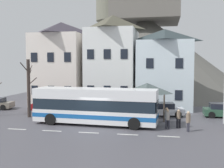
{
  "coord_description": "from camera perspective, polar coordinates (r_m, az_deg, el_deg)",
  "views": [
    {
      "loc": [
        5.69,
        -21.39,
        5.2
      ],
      "look_at": [
        0.67,
        4.56,
        3.33
      ],
      "focal_mm": 44.08,
      "sensor_mm": 36.0,
      "label": 1
    }
  ],
  "objects": [
    {
      "name": "pedestrian_00",
      "position": [
        23.31,
        13.64,
        -6.96
      ],
      "size": [
        0.37,
        0.3,
        1.54
      ],
      "color": "black",
      "rests_on": "ground_plane"
    },
    {
      "name": "townhouse_02",
      "position": [
        33.22,
        10.8,
        3.09
      ],
      "size": [
        6.26,
        5.72,
        9.37
      ],
      "color": "silver",
      "rests_on": "ground_plane"
    },
    {
      "name": "townhouse_00",
      "position": [
        36.29,
        -10.44,
        4.17
      ],
      "size": [
        6.25,
        6.89,
        10.64
      ],
      "color": "silver",
      "rests_on": "ground_plane"
    },
    {
      "name": "transit_bus",
      "position": [
        23.98,
        -3.5,
        -4.64
      ],
      "size": [
        10.88,
        3.18,
        3.13
      ],
      "rotation": [
        0.0,
        0.0,
        -0.06
      ],
      "color": "white",
      "rests_on": "ground_plane"
    },
    {
      "name": "pedestrian_02",
      "position": [
        22.87,
        11.46,
        -6.87
      ],
      "size": [
        0.35,
        0.33,
        1.61
      ],
      "color": "#2D2D38",
      "rests_on": "ground_plane"
    },
    {
      "name": "public_bench",
      "position": [
        29.44,
        6.48,
        -5.23
      ],
      "size": [
        1.55,
        0.48,
        0.87
      ],
      "color": "#33473D",
      "rests_on": "ground_plane"
    },
    {
      "name": "townhouse_01",
      "position": [
        34.43,
        0.17,
        4.81
      ],
      "size": [
        5.81,
        6.92,
        11.32
      ],
      "color": "white",
      "rests_on": "ground_plane"
    },
    {
      "name": "ground_plane",
      "position": [
        22.74,
        -3.89,
        -9.26
      ],
      "size": [
        40.0,
        60.0,
        0.07
      ],
      "color": "#4E4C54"
    },
    {
      "name": "pedestrian_03",
      "position": [
        23.8,
        11.27,
        -6.43
      ],
      "size": [
        0.34,
        0.34,
        1.59
      ],
      "color": "black",
      "rests_on": "ground_plane"
    },
    {
      "name": "hilltop_castle",
      "position": [
        52.29,
        6.95,
        6.66
      ],
      "size": [
        37.31,
        37.31,
        20.62
      ],
      "color": "#5A5852",
      "rests_on": "ground_plane"
    },
    {
      "name": "parked_car_00",
      "position": [
        31.69,
        -12.75,
        -4.22
      ],
      "size": [
        4.15,
        2.33,
        1.45
      ],
      "rotation": [
        0.0,
        0.0,
        0.13
      ],
      "color": "maroon",
      "rests_on": "ground_plane"
    },
    {
      "name": "pedestrian_01",
      "position": [
        22.26,
        15.54,
        -7.26
      ],
      "size": [
        0.34,
        0.36,
        1.6
      ],
      "color": "#2D2D38",
      "rests_on": "ground_plane"
    },
    {
      "name": "parked_car_03",
      "position": [
        29.47,
        22.13,
        -5.09
      ],
      "size": [
        3.91,
        1.91,
        1.39
      ],
      "rotation": [
        0.0,
        0.0,
        -0.01
      ],
      "color": "#2C523C",
      "rests_on": "ground_plane"
    },
    {
      "name": "parked_car_01",
      "position": [
        28.58,
        10.59,
        -5.19
      ],
      "size": [
        4.15,
        2.24,
        1.33
      ],
      "rotation": [
        0.0,
        0.0,
        0.12
      ],
      "color": "silver",
      "rests_on": "ground_plane"
    },
    {
      "name": "bus_shelter",
      "position": [
        26.94,
        7.3,
        -0.92
      ],
      "size": [
        3.6,
        3.6,
        3.42
      ],
      "color": "#473D33",
      "rests_on": "ground_plane"
    },
    {
      "name": "bare_tree_02",
      "position": [
        28.29,
        -16.9,
        -0.64
      ],
      "size": [
        1.73,
        1.8,
        5.72
      ],
      "color": "#382D28",
      "rests_on": "ground_plane"
    }
  ]
}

